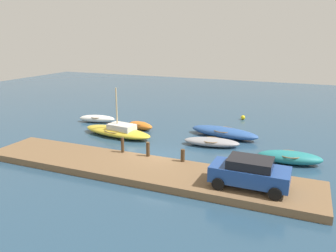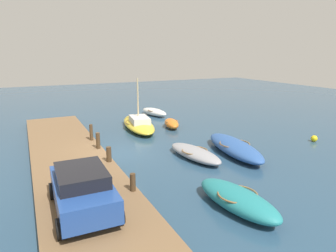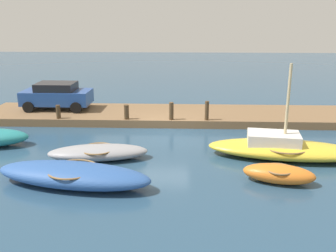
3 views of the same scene
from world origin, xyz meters
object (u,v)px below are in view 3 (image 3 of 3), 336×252
(motorboat_blue, at_px, (73,175))
(mooring_post_mid_west, at_px, (171,111))
(sailboat_yellow, at_px, (283,148))
(mooring_post_mid_east, at_px, (127,112))
(dinghy_orange, at_px, (279,174))
(rowboat_grey, at_px, (98,152))
(parked_car, at_px, (57,95))
(mooring_post_west, at_px, (207,111))
(mooring_post_east, at_px, (58,112))

(motorboat_blue, xyz_separation_m, mooring_post_mid_west, (-3.24, -7.37, 0.49))
(sailboat_yellow, bearing_deg, mooring_post_mid_east, -22.85)
(dinghy_orange, xyz_separation_m, mooring_post_mid_east, (6.50, -6.81, 0.47))
(rowboat_grey, distance_m, dinghy_orange, 7.29)
(dinghy_orange, xyz_separation_m, parked_car, (10.92, -8.91, 0.91))
(rowboat_grey, height_order, dinghy_orange, dinghy_orange)
(rowboat_grey, bearing_deg, motorboat_blue, 75.13)
(mooring_post_west, relative_size, parked_car, 0.26)
(mooring_post_mid_east, xyz_separation_m, parked_car, (4.42, -2.10, 0.44))
(dinghy_orange, bearing_deg, sailboat_yellow, -93.32)
(mooring_post_mid_east, height_order, mooring_post_east, mooring_post_mid_east)
(rowboat_grey, bearing_deg, mooring_post_west, -142.53)
(sailboat_yellow, bearing_deg, mooring_post_west, -47.49)
(dinghy_orange, distance_m, mooring_post_mid_east, 9.43)
(sailboat_yellow, distance_m, parked_car, 13.35)
(rowboat_grey, distance_m, parked_car, 8.00)
(motorboat_blue, relative_size, mooring_post_mid_east, 7.57)
(sailboat_yellow, height_order, mooring_post_east, sailboat_yellow)
(dinghy_orange, xyz_separation_m, mooring_post_mid_west, (4.09, -6.81, 0.55))
(mooring_post_west, bearing_deg, motorboat_blue, 55.19)
(motorboat_blue, bearing_deg, mooring_post_east, -59.24)
(sailboat_yellow, distance_m, rowboat_grey, 7.80)
(motorboat_blue, height_order, mooring_post_mid_east, mooring_post_mid_east)
(mooring_post_mid_west, height_order, mooring_post_east, mooring_post_mid_west)
(sailboat_yellow, relative_size, motorboat_blue, 1.12)
(mooring_post_mid_west, bearing_deg, mooring_post_west, 180.00)
(sailboat_yellow, height_order, mooring_post_mid_west, sailboat_yellow)
(parked_car, bearing_deg, dinghy_orange, 141.59)
(mooring_post_mid_west, relative_size, mooring_post_mid_east, 1.21)
(motorboat_blue, height_order, mooring_post_west, mooring_post_west)
(rowboat_grey, relative_size, parked_car, 1.08)
(parked_car, bearing_deg, rowboat_grey, 120.31)
(dinghy_orange, bearing_deg, mooring_post_west, -58.29)
(motorboat_blue, height_order, rowboat_grey, motorboat_blue)
(mooring_post_mid_west, bearing_deg, sailboat_yellow, 138.61)
(mooring_post_west, bearing_deg, parked_car, -13.52)
(rowboat_grey, xyz_separation_m, parked_car, (3.91, -6.91, 0.94))
(rowboat_grey, relative_size, mooring_post_east, 5.84)
(mooring_post_mid_east, distance_m, mooring_post_east, 3.70)
(motorboat_blue, relative_size, rowboat_grey, 1.37)
(mooring_post_west, bearing_deg, rowboat_grey, 45.11)
(motorboat_blue, relative_size, dinghy_orange, 2.18)
(mooring_post_east, distance_m, parked_car, 2.26)
(sailboat_yellow, xyz_separation_m, dinghy_orange, (0.77, 2.52, -0.08))
(motorboat_blue, height_order, parked_car, parked_car)
(dinghy_orange, height_order, mooring_post_mid_west, mooring_post_mid_west)
(motorboat_blue, distance_m, parked_car, 10.15)
(motorboat_blue, bearing_deg, dinghy_orange, -166.23)
(sailboat_yellow, xyz_separation_m, mooring_post_mid_east, (7.27, -4.29, 0.39))
(motorboat_blue, height_order, dinghy_orange, motorboat_blue)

